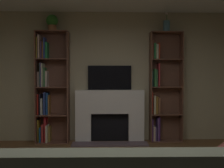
# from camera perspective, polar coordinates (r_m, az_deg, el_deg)

# --- Properties ---
(wall_back_accent) EXTENTS (5.38, 0.06, 2.73)m
(wall_back_accent) POSITION_cam_1_polar(r_m,az_deg,el_deg) (5.31, -0.56, 1.74)
(wall_back_accent) COLOR tan
(wall_back_accent) RESTS_ON ground_plane
(fireplace) EXTENTS (1.52, 0.52, 1.08)m
(fireplace) POSITION_cam_1_polar(r_m,az_deg,el_deg) (5.22, -0.53, -7.00)
(fireplace) COLOR white
(fireplace) RESTS_ON ground_plane
(tv) EXTENTS (0.92, 0.06, 0.51)m
(tv) POSITION_cam_1_polar(r_m,az_deg,el_deg) (5.25, -0.55, 1.46)
(tv) COLOR black
(tv) RESTS_ON fireplace
(bookshelf_left) EXTENTS (0.67, 0.31, 2.29)m
(bookshelf_left) POSITION_cam_1_polar(r_m,az_deg,el_deg) (5.30, -14.36, -1.29)
(bookshelf_left) COLOR brown
(bookshelf_left) RESTS_ON ground_plane
(bookshelf_right) EXTENTS (0.67, 0.26, 2.29)m
(bookshelf_right) POSITION_cam_1_polar(r_m,az_deg,el_deg) (5.33, 11.38, -1.32)
(bookshelf_right) COLOR brown
(bookshelf_right) RESTS_ON ground_plane
(potted_plant) EXTENTS (0.24, 0.24, 0.34)m
(potted_plant) POSITION_cam_1_polar(r_m,az_deg,el_deg) (5.36, -13.64, 13.70)
(potted_plant) COLOR #A86A42
(potted_plant) RESTS_ON bookshelf_left
(vase_with_flowers) EXTENTS (0.14, 0.14, 0.41)m
(vase_with_flowers) POSITION_cam_1_polar(r_m,az_deg,el_deg) (5.39, 12.47, 12.95)
(vase_with_flowers) COLOR teal
(vase_with_flowers) RESTS_ON bookshelf_right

